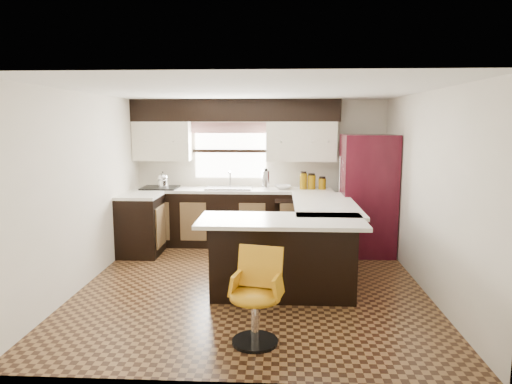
# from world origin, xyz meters

# --- Properties ---
(floor) EXTENTS (4.40, 4.40, 0.00)m
(floor) POSITION_xyz_m (0.00, 0.00, 0.00)
(floor) COLOR #49301A
(floor) RESTS_ON ground
(ceiling) EXTENTS (4.40, 4.40, 0.00)m
(ceiling) POSITION_xyz_m (0.00, 0.00, 2.40)
(ceiling) COLOR silver
(ceiling) RESTS_ON wall_back
(wall_back) EXTENTS (4.40, 0.00, 4.40)m
(wall_back) POSITION_xyz_m (0.00, 2.20, 1.20)
(wall_back) COLOR beige
(wall_back) RESTS_ON floor
(wall_front) EXTENTS (4.40, 0.00, 4.40)m
(wall_front) POSITION_xyz_m (0.00, -2.20, 1.20)
(wall_front) COLOR beige
(wall_front) RESTS_ON floor
(wall_left) EXTENTS (0.00, 4.40, 4.40)m
(wall_left) POSITION_xyz_m (-2.10, 0.00, 1.20)
(wall_left) COLOR beige
(wall_left) RESTS_ON floor
(wall_right) EXTENTS (0.00, 4.40, 4.40)m
(wall_right) POSITION_xyz_m (2.10, 0.00, 1.20)
(wall_right) COLOR beige
(wall_right) RESTS_ON floor
(base_cab_back) EXTENTS (3.30, 0.60, 0.90)m
(base_cab_back) POSITION_xyz_m (-0.45, 1.90, 0.45)
(base_cab_back) COLOR black
(base_cab_back) RESTS_ON floor
(base_cab_left) EXTENTS (0.60, 0.70, 0.90)m
(base_cab_left) POSITION_xyz_m (-1.80, 1.25, 0.45)
(base_cab_left) COLOR black
(base_cab_left) RESTS_ON floor
(counter_back) EXTENTS (3.30, 0.60, 0.04)m
(counter_back) POSITION_xyz_m (-0.45, 1.90, 0.92)
(counter_back) COLOR silver
(counter_back) RESTS_ON base_cab_back
(counter_left) EXTENTS (0.60, 0.70, 0.04)m
(counter_left) POSITION_xyz_m (-1.80, 1.25, 0.92)
(counter_left) COLOR silver
(counter_left) RESTS_ON base_cab_left
(soffit) EXTENTS (3.40, 0.35, 0.36)m
(soffit) POSITION_xyz_m (-0.40, 2.03, 2.22)
(soffit) COLOR black
(soffit) RESTS_ON wall_back
(upper_cab_left) EXTENTS (0.94, 0.35, 0.64)m
(upper_cab_left) POSITION_xyz_m (-1.62, 2.03, 1.72)
(upper_cab_left) COLOR beige
(upper_cab_left) RESTS_ON wall_back
(upper_cab_right) EXTENTS (1.14, 0.35, 0.64)m
(upper_cab_right) POSITION_xyz_m (0.68, 2.03, 1.72)
(upper_cab_right) COLOR beige
(upper_cab_right) RESTS_ON wall_back
(window_pane) EXTENTS (1.20, 0.02, 0.90)m
(window_pane) POSITION_xyz_m (-0.50, 2.18, 1.55)
(window_pane) COLOR white
(window_pane) RESTS_ON wall_back
(valance) EXTENTS (1.30, 0.06, 0.18)m
(valance) POSITION_xyz_m (-0.50, 2.14, 1.94)
(valance) COLOR #D19B93
(valance) RESTS_ON wall_back
(sink) EXTENTS (0.75, 0.45, 0.03)m
(sink) POSITION_xyz_m (-0.50, 1.88, 0.96)
(sink) COLOR #B2B2B7
(sink) RESTS_ON counter_back
(dishwasher) EXTENTS (0.58, 0.03, 0.78)m
(dishwasher) POSITION_xyz_m (0.55, 1.61, 0.43)
(dishwasher) COLOR black
(dishwasher) RESTS_ON floor
(cooktop) EXTENTS (0.58, 0.50, 0.02)m
(cooktop) POSITION_xyz_m (-1.65, 1.88, 0.96)
(cooktop) COLOR black
(cooktop) RESTS_ON counter_back
(peninsula_long) EXTENTS (0.60, 1.95, 0.90)m
(peninsula_long) POSITION_xyz_m (0.90, 0.62, 0.45)
(peninsula_long) COLOR black
(peninsula_long) RESTS_ON floor
(peninsula_return) EXTENTS (1.65, 0.60, 0.90)m
(peninsula_return) POSITION_xyz_m (0.38, -0.35, 0.45)
(peninsula_return) COLOR black
(peninsula_return) RESTS_ON floor
(counter_pen_long) EXTENTS (0.84, 1.95, 0.04)m
(counter_pen_long) POSITION_xyz_m (0.95, 0.62, 0.92)
(counter_pen_long) COLOR silver
(counter_pen_long) RESTS_ON peninsula_long
(counter_pen_return) EXTENTS (1.89, 0.84, 0.04)m
(counter_pen_return) POSITION_xyz_m (0.35, -0.44, 0.92)
(counter_pen_return) COLOR silver
(counter_pen_return) RESTS_ON peninsula_return
(refrigerator) EXTENTS (0.79, 0.76, 1.85)m
(refrigerator) POSITION_xyz_m (1.68, 1.50, 0.92)
(refrigerator) COLOR #3A0914
(refrigerator) RESTS_ON floor
(bar_chair) EXTENTS (0.56, 0.56, 0.88)m
(bar_chair) POSITION_xyz_m (0.12, -1.54, 0.44)
(bar_chair) COLOR #C78611
(bar_chair) RESTS_ON floor
(kettle) EXTENTS (0.19, 0.19, 0.25)m
(kettle) POSITION_xyz_m (-1.60, 1.88, 1.10)
(kettle) COLOR silver
(kettle) RESTS_ON cooktop
(percolator) EXTENTS (0.13, 0.13, 0.30)m
(percolator) POSITION_xyz_m (0.11, 1.90, 1.10)
(percolator) COLOR silver
(percolator) RESTS_ON counter_back
(mixing_bowl) EXTENTS (0.32, 0.32, 0.07)m
(mixing_bowl) POSITION_xyz_m (0.39, 1.90, 0.98)
(mixing_bowl) COLOR white
(mixing_bowl) RESTS_ON counter_back
(canister_large) EXTENTS (0.12, 0.12, 0.26)m
(canister_large) POSITION_xyz_m (0.72, 1.92, 1.08)
(canister_large) COLOR #815D06
(canister_large) RESTS_ON counter_back
(canister_med) EXTENTS (0.13, 0.13, 0.23)m
(canister_med) POSITION_xyz_m (0.86, 1.92, 1.06)
(canister_med) COLOR #815D06
(canister_med) RESTS_ON counter_back
(canister_small) EXTENTS (0.12, 0.12, 0.18)m
(canister_small) POSITION_xyz_m (1.03, 1.92, 1.03)
(canister_small) COLOR #815D06
(canister_small) RESTS_ON counter_back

